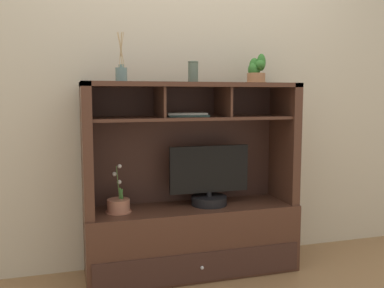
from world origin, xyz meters
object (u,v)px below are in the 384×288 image
Objects in this scene: media_console at (192,214)px; diffuser_bottle at (121,74)px; potted_succulent at (256,71)px; tv_monitor at (209,181)px; ceramic_vase at (193,72)px; magazine_stack_left at (187,115)px; potted_orchid at (118,205)px.

diffuser_bottle is (-0.47, -0.04, 0.95)m from media_console.
potted_succulent is (0.94, 0.04, 0.03)m from diffuser_bottle.
ceramic_vase is at bearing -166.87° from tv_monitor.
ceramic_vase is at bearing 0.40° from diffuser_bottle.
potted_succulent is at bearing 4.13° from ceramic_vase.
tv_monitor is 0.94m from diffuser_bottle.
media_console is at bearing 179.85° from potted_succulent.
magazine_stack_left is 2.16× the size of ceramic_vase.
diffuser_bottle reaches higher than tv_monitor.
ceramic_vase reaches higher than media_console.
magazine_stack_left is 0.29m from ceramic_vase.
diffuser_bottle is (-0.44, -0.05, 0.26)m from magazine_stack_left.
diffuser_bottle reaches higher than ceramic_vase.
magazine_stack_left is (-0.15, 0.02, 0.46)m from tv_monitor.
diffuser_bottle is at bearing -179.60° from ceramic_vase.
magazine_stack_left is 0.98× the size of diffuser_bottle.
diffuser_bottle is 1.51× the size of potted_succulent.
diffuser_bottle is at bearing -173.23° from magazine_stack_left.
diffuser_bottle is at bearing -177.73° from potted_succulent.
diffuser_bottle is at bearing -176.90° from tv_monitor.
potted_succulent is (0.50, -0.02, 0.30)m from magazine_stack_left.
magazine_stack_left is (0.47, 0.03, 0.58)m from potted_orchid.
magazine_stack_left is 0.58m from potted_succulent.
ceramic_vase is (0.47, 0.00, 0.02)m from diffuser_bottle.
media_console is 0.97m from ceramic_vase.
potted_orchid is at bearing -179.11° from potted_succulent.
potted_succulent reaches higher than media_console.
media_console is 1.06m from diffuser_bottle.
ceramic_vase is at bearing -59.30° from magazine_stack_left.
ceramic_vase is at bearing -90.00° from media_console.
media_console reaches higher than magazine_stack_left.
tv_monitor is at bearing -7.50° from magazine_stack_left.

